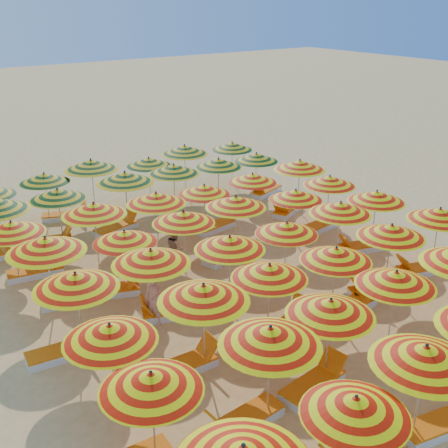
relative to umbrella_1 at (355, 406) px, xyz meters
The scene contains 65 objects.
ground 8.66m from the umbrella_1, 67.99° to the left, with size 120.00×120.00×0.00m, color #F4BF6C.
umbrella_1 is the anchor object (origin of this frame).
umbrella_2 1.99m from the umbrella_1, ahead, with size 2.61×2.61×2.24m.
umbrella_6 3.60m from the umbrella_1, 134.72° to the left, with size 2.36×2.36×2.06m.
umbrella_7 2.26m from the umbrella_1, 90.40° to the left, with size 2.40×2.40×2.24m.
umbrella_8 3.09m from the umbrella_1, 52.61° to the left, with size 2.59×2.59×2.14m.
umbrella_9 4.92m from the umbrella_1, 31.19° to the left, with size 2.52×2.52×2.10m.
umbrella_12 5.05m from the umbrella_1, 119.66° to the left, with size 2.09×2.09×2.11m.
umbrella_13 4.45m from the umbrella_1, 92.07° to the left, with size 2.24×2.24×2.27m.
umbrella_14 5.04m from the umbrella_1, 67.24° to the left, with size 2.59×2.59×2.09m.
umbrella_15 5.99m from the umbrella_1, 47.36° to the left, with size 2.23×2.23×2.08m.
umbrella_16 7.89m from the umbrella_1, 35.01° to the left, with size 2.58×2.58×2.13m.
umbrella_17 9.88m from the umbrella_1, 27.28° to the left, with size 2.64×2.64×2.13m.
umbrella_18 7.16m from the umbrella_1, 108.52° to the left, with size 2.67×2.67×2.20m.
umbrella_19 6.91m from the umbrella_1, 91.52° to the left, with size 2.63×2.63×2.22m.
umbrella_20 6.89m from the umbrella_1, 72.22° to the left, with size 2.66×2.66×2.13m.
umbrella_21 7.85m from the umbrella_1, 57.32° to the left, with size 2.47×2.47×2.03m.
umbrella_22 9.41m from the umbrella_1, 45.38° to the left, with size 2.56×2.56×2.15m.
umbrella_23 10.91m from the umbrella_1, 38.75° to the left, with size 2.61×2.61×2.11m.
umbrella_24 9.33m from the umbrella_1, 103.71° to the left, with size 2.68×2.68×2.30m.
umbrella_25 8.88m from the umbrella_1, 89.90° to the left, with size 2.51×2.51×2.00m.
umbrella_26 9.25m from the umbrella_1, 76.90° to the left, with size 2.62×2.62×2.11m.
umbrella_27 10.00m from the umbrella_1, 65.33° to the left, with size 2.41×2.41×2.16m.
umbrella_28 10.92m from the umbrella_1, 53.25° to the left, with size 2.37×2.37×2.01m.
umbrella_29 12.45m from the umbrella_1, 46.80° to the left, with size 2.26×2.26×2.08m.
umbrella_30 11.55m from the umbrella_1, 102.56° to the left, with size 2.29×2.29×2.10m.
umbrella_31 11.08m from the umbrella_1, 89.87° to the left, with size 2.43×2.43×2.21m.
umbrella_32 11.15m from the umbrella_1, 78.66° to the left, with size 2.13×2.13×2.16m.
umbrella_33 11.93m from the umbrella_1, 69.03° to the left, with size 2.41×2.41×1.98m.
umbrella_34 13.03m from the umbrella_1, 59.71° to the left, with size 1.95×1.95×1.97m.
umbrella_35 14.09m from the umbrella_1, 51.41° to the left, with size 2.46×2.46×2.20m.
umbrella_37 13.46m from the umbrella_1, 91.32° to the left, with size 2.57×2.57×2.09m.
umbrella_38 13.54m from the umbrella_1, 80.53° to the left, with size 2.50×2.50×2.28m.
umbrella_39 14.27m from the umbrella_1, 71.91° to the left, with size 2.43×2.43×2.15m.
umbrella_40 15.00m from the umbrella_1, 64.16° to the left, with size 2.44×2.44×2.06m.
umbrella_41 15.85m from the umbrella_1, 57.73° to the left, with size 2.16×2.16×2.01m.
umbrella_43 15.75m from the umbrella_1, 90.02° to the left, with size 2.05×2.05×2.02m.
umbrella_44 15.80m from the umbrella_1, 83.15° to the left, with size 2.85×2.85×2.27m.
umbrella_45 16.15m from the umbrella_1, 74.27° to the left, with size 2.33×2.33×1.98m.
umbrella_46 16.96m from the umbrella_1, 68.26° to the left, with size 2.26×2.26×2.19m.
umbrella_47 17.94m from the umbrella_1, 60.63° to the left, with size 2.48×2.48×1.98m.
lounger_1 3.06m from the umbrella_1, ahead, with size 1.81×0.91×0.69m.
lounger_4 2.88m from the umbrella_1, 105.07° to the left, with size 1.77×0.70×0.69m.
lounger_5 3.15m from the umbrella_1, 59.17° to the left, with size 1.79×0.80×0.69m.
lounger_7 4.91m from the umbrella_1, 98.24° to the left, with size 1.75×0.65×0.69m.
lounger_8 5.39m from the umbrella_1, 60.27° to the left, with size 1.83×1.14×0.69m.
lounger_9 6.49m from the umbrella_1, 42.18° to the left, with size 1.76×0.65×0.69m.
lounger_10 7.49m from the umbrella_1, 36.58° to the left, with size 1.82×1.19×0.69m.
lounger_11 9.48m from the umbrella_1, 28.75° to the left, with size 1.83×1.07×0.69m.
lounger_12 7.50m from the umbrella_1, 112.30° to the left, with size 1.78×0.76×0.69m.
lounger_13 7.05m from the umbrella_1, 87.31° to the left, with size 1.83×1.16×0.69m.
lounger_14 10.55m from the umbrella_1, 40.59° to the left, with size 1.83×1.06×0.69m.
lounger_15 9.45m from the umbrella_1, 100.57° to the left, with size 1.82×1.01×0.69m.
lounger_16 9.09m from the umbrella_1, 93.14° to the left, with size 1.82×1.17×0.69m.
lounger_17 9.82m from the umbrella_1, 68.31° to the left, with size 1.83×1.12×0.69m.
lounger_18 12.15m from the umbrella_1, 48.23° to the left, with size 1.79×0.79×0.69m.
lounger_19 11.71m from the umbrella_1, 99.51° to the left, with size 1.80×0.84×0.69m.
lounger_20 12.31m from the umbrella_1, 66.99° to the left, with size 1.80×0.85×0.69m.
lounger_21 13.79m from the umbrella_1, 53.24° to the left, with size 1.82×1.25×0.69m.
lounger_23 13.62m from the umbrella_1, 93.45° to the left, with size 1.82×1.02×0.69m.
lounger_24 13.49m from the umbrella_1, 82.60° to the left, with size 1.82×0.97×0.69m.
lounger_25 16.13m from the umbrella_1, 56.04° to the left, with size 1.83×1.08×0.69m.
lounger_26 15.66m from the umbrella_1, 87.83° to the left, with size 1.82×1.21×0.69m.
beachgoer_b 9.72m from the umbrella_1, 78.04° to the left, with size 0.66×0.52×1.37m, color tan.
beachgoer_a 6.88m from the umbrella_1, 91.86° to the left, with size 0.53×0.35×1.45m, color tan.
Camera 1 is at (-9.41, -12.79, 8.28)m, focal length 45.00 mm.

